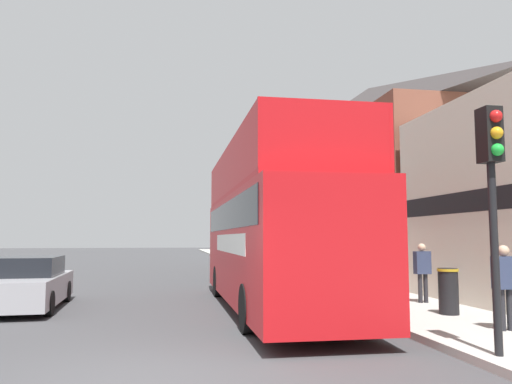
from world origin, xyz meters
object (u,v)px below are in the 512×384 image
object	(u,v)px
traffic_signal	(492,172)
lamp_post_second	(287,203)
pedestrian_second	(505,279)
litter_bin	(448,290)
pedestrian_third	(422,267)
tour_bus	(271,237)
lamp_post_nearest	(367,170)
lamp_post_third	(256,213)
parked_car_far_side	(26,284)
parked_car_ahead_of_bus	(247,265)

from	to	relation	value
traffic_signal	lamp_post_second	distance (m)	13.69
pedestrian_second	litter_bin	world-z (taller)	pedestrian_second
pedestrian_third	tour_bus	bearing A→B (deg)	174.15
pedestrian_second	lamp_post_nearest	bearing A→B (deg)	111.60
tour_bus	pedestrian_third	xyz separation A→B (m)	(4.09, -0.42, -0.80)
lamp_post_nearest	lamp_post_third	bearing A→B (deg)	89.71
tour_bus	parked_car_far_side	xyz separation A→B (m)	(-6.39, 1.21, -1.25)
pedestrian_third	traffic_signal	size ratio (longest dim) A/B	0.42
parked_car_ahead_of_bus	litter_bin	size ratio (longest dim) A/B	4.25
tour_bus	traffic_signal	bearing A→B (deg)	-70.82
parked_car_ahead_of_bus	lamp_post_third	distance (m)	7.74
parked_car_ahead_of_bus	traffic_signal	bearing A→B (deg)	-86.78
pedestrian_third	litter_bin	world-z (taller)	pedestrian_third
pedestrian_second	pedestrian_third	xyz separation A→B (m)	(0.49, 4.03, -0.01)
traffic_signal	tour_bus	bearing A→B (deg)	109.06
parked_car_ahead_of_bus	pedestrian_third	world-z (taller)	pedestrian_third
lamp_post_nearest	lamp_post_second	xyz separation A→B (m)	(-0.09, 8.54, -0.26)
lamp_post_second	tour_bus	bearing A→B (deg)	-106.47
traffic_signal	lamp_post_third	xyz separation A→B (m)	(0.21, 22.22, 0.47)
pedestrian_second	traffic_signal	bearing A→B (deg)	-128.56
tour_bus	lamp_post_nearest	world-z (taller)	lamp_post_nearest
pedestrian_second	lamp_post_third	bearing A→B (deg)	93.45
lamp_post_second	traffic_signal	bearing A→B (deg)	-90.14
tour_bus	litter_bin	xyz separation A→B (m)	(3.64, -2.42, -1.20)
parked_car_far_side	lamp_post_third	distance (m)	17.37
traffic_signal	parked_car_far_side	bearing A→B (deg)	138.89
parked_car_ahead_of_bus	pedestrian_third	distance (m)	9.90
pedestrian_second	pedestrian_third	bearing A→B (deg)	83.13
parked_car_far_side	lamp_post_second	bearing A→B (deg)	-147.04
lamp_post_second	litter_bin	xyz separation A→B (m)	(1.45, -9.85, -2.65)
traffic_signal	lamp_post_second	size ratio (longest dim) A/B	0.80
tour_bus	lamp_post_nearest	bearing A→B (deg)	-26.06
parked_car_ahead_of_bus	lamp_post_nearest	bearing A→B (deg)	-83.33
parked_car_ahead_of_bus	parked_car_far_side	distance (m)	10.46
parked_car_far_side	traffic_signal	distance (m)	11.57
lamp_post_nearest	lamp_post_second	bearing A→B (deg)	90.59
parked_car_ahead_of_bus	litter_bin	distance (m)	11.68
lamp_post_nearest	parked_car_far_side	bearing A→B (deg)	164.97
tour_bus	pedestrian_second	world-z (taller)	tour_bus
pedestrian_second	parked_car_ahead_of_bus	bearing A→B (deg)	102.22
lamp_post_nearest	pedestrian_second	bearing A→B (deg)	-68.40
pedestrian_second	lamp_post_second	xyz separation A→B (m)	(-1.41, 11.87, 2.24)
parked_car_ahead_of_bus	lamp_post_second	distance (m)	3.35
parked_car_ahead_of_bus	lamp_post_second	size ratio (longest dim) A/B	0.95
lamp_post_nearest	lamp_post_second	distance (m)	8.55
litter_bin	pedestrian_third	bearing A→B (deg)	77.44
pedestrian_third	lamp_post_third	bearing A→B (deg)	95.99
parked_car_far_side	lamp_post_second	world-z (taller)	lamp_post_second
parked_car_ahead_of_bus	lamp_post_second	world-z (taller)	lamp_post_second
lamp_post_third	lamp_post_nearest	bearing A→B (deg)	-90.29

